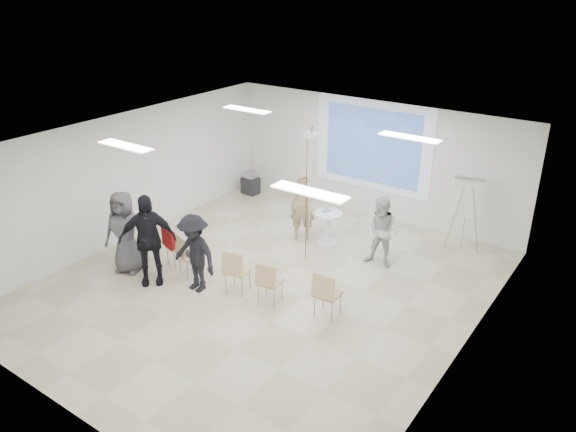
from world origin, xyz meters
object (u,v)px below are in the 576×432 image
Objects in this scene: laptop at (191,253)px; chair_right_far at (326,292)px; player_left at (303,202)px; chair_left_inner at (187,252)px; chair_left_mid at (174,245)px; chair_center at (235,268)px; chair_far_left at (134,239)px; player_right at (383,228)px; pedestal_table at (328,226)px; flipchart_easel at (468,198)px; chair_right_inner at (268,280)px; av_cart at (250,183)px; audience_mid at (194,248)px; audience_left at (147,233)px; audience_outer at (124,228)px.

chair_right_far is at bearing -156.30° from laptop.
player_left is 2.02× the size of chair_left_inner.
chair_center is at bearing 11.74° from chair_left_mid.
chair_far_left is 0.86× the size of chair_right_far.
player_right is 2.44m from chair_right_far.
player_right is at bearing 61.15° from chair_left_inner.
chair_center is 1.27m from laptop.
chair_left_mid is at bearing -146.08° from player_left.
player_left is 3.05m from chair_left_inner.
chair_center reaches higher than chair_right_far.
player_right is at bearing 87.79° from chair_right_far.
flipchart_easel is (2.69, 1.42, 0.86)m from pedestal_table.
flipchart_easel is (2.26, 4.30, 0.78)m from chair_right_inner.
laptop is at bearing -65.00° from av_cart.
pedestal_table is 3.79m from av_cart.
player_left is at bearing -171.28° from pedestal_table.
flipchart_easel is (1.12, 4.07, 0.75)m from chair_right_far.
player_right reaches higher than laptop.
chair_center is 1.41× the size of av_cart.
pedestal_table is 0.85× the size of chair_center.
audience_mid is (-2.56, -3.04, 0.04)m from player_right.
audience_left reaches higher than chair_right_far.
audience_outer is (-2.18, -3.43, 0.08)m from player_left.
audience_outer is 2.97× the size of av_cart.
audience_mid reaches higher than chair_far_left.
audience_left is at bearing -4.62° from chair_far_left.
flipchart_easel is at bearing 49.60° from player_right.
audience_outer is at bearing -146.70° from player_right.
chair_far_left is at bearing 110.50° from audience_left.
player_left is 1.05× the size of player_right.
chair_right_far is at bearing 17.22° from audience_mid.
chair_far_left is at bearing 178.44° from audience_mid.
player_right reaches higher than chair_far_left.
laptop is at bearing 169.52° from chair_right_inner.
player_right reaches higher than av_cart.
laptop is (-2.02, 0.00, -0.03)m from chair_right_inner.
player_right is 1.84× the size of chair_center.
player_right is 0.88× the size of audience_outer.
laptop is at bearing 93.92° from chair_left_inner.
player_left is at bearing 86.18° from audience_mid.
av_cart reaches higher than laptop.
chair_left_inner is at bearing 169.00° from chair_center.
chair_left_inner is 2.73× the size of laptop.
chair_right_far is (3.19, 0.32, 0.01)m from chair_left_inner.
pedestal_table is 4.38m from chair_far_left.
player_left is at bearing 83.80° from chair_center.
chair_right_far is (2.21, -2.55, -0.37)m from player_left.
audience_outer is (-2.82, -3.53, 0.55)m from pedestal_table.
audience_left is at bearing -72.68° from av_cart.
chair_center is at bearing -175.85° from chair_right_far.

